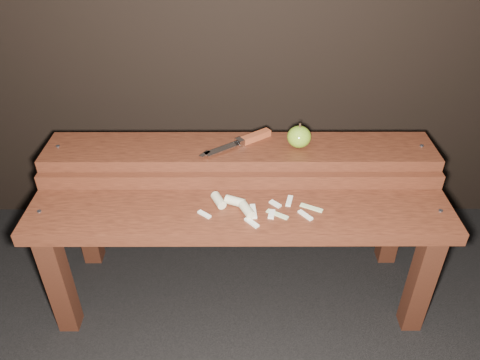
{
  "coord_description": "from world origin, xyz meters",
  "views": [
    {
      "loc": [
        -0.0,
        -1.07,
        1.24
      ],
      "look_at": [
        0.0,
        0.06,
        0.45
      ],
      "focal_mm": 35.0,
      "sensor_mm": 36.0,
      "label": 1
    }
  ],
  "objects_px": {
    "bench_front_tier": "(240,232)",
    "bench_rear_tier": "(240,170)",
    "knife": "(247,140)",
    "apple": "(299,137)"
  },
  "relations": [
    {
      "from": "bench_front_tier",
      "to": "knife",
      "type": "relative_size",
      "value": 5.44
    },
    {
      "from": "bench_rear_tier",
      "to": "knife",
      "type": "distance_m",
      "value": 0.1
    },
    {
      "from": "bench_front_tier",
      "to": "bench_rear_tier",
      "type": "xyz_separation_m",
      "value": [
        0.0,
        0.23,
        0.06
      ]
    },
    {
      "from": "bench_front_tier",
      "to": "knife",
      "type": "xyz_separation_m",
      "value": [
        0.02,
        0.25,
        0.16
      ]
    },
    {
      "from": "bench_rear_tier",
      "to": "apple",
      "type": "bearing_deg",
      "value": 1.38
    },
    {
      "from": "bench_rear_tier",
      "to": "knife",
      "type": "height_order",
      "value": "knife"
    },
    {
      "from": "bench_front_tier",
      "to": "knife",
      "type": "bearing_deg",
      "value": 84.85
    },
    {
      "from": "bench_front_tier",
      "to": "bench_rear_tier",
      "type": "relative_size",
      "value": 1.0
    },
    {
      "from": "apple",
      "to": "bench_front_tier",
      "type": "bearing_deg",
      "value": -127.9
    },
    {
      "from": "bench_rear_tier",
      "to": "apple",
      "type": "height_order",
      "value": "apple"
    }
  ]
}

